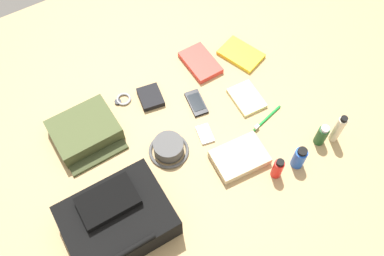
% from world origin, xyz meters
% --- Properties ---
extents(ground_plane, '(2.64, 2.02, 0.02)m').
position_xyz_m(ground_plane, '(0.00, 0.00, -0.01)').
color(ground_plane, tan).
rests_on(ground_plane, ground).
extents(backpack, '(0.35, 0.27, 0.15)m').
position_xyz_m(backpack, '(0.41, 0.19, 0.06)').
color(backpack, black).
rests_on(backpack, ground_plane).
extents(toiletry_pouch, '(0.25, 0.25, 0.07)m').
position_xyz_m(toiletry_pouch, '(0.36, -0.20, 0.03)').
color(toiletry_pouch, '#47512D').
rests_on(toiletry_pouch, ground_plane).
extents(bucket_hat, '(0.16, 0.16, 0.06)m').
position_xyz_m(bucket_hat, '(0.12, 0.02, 0.03)').
color(bucket_hat, '#505050').
rests_on(bucket_hat, ground_plane).
extents(lotion_bottle, '(0.03, 0.03, 0.15)m').
position_xyz_m(lotion_bottle, '(-0.46, 0.31, 0.07)').
color(lotion_bottle, beige).
rests_on(lotion_bottle, ground_plane).
extents(shampoo_bottle, '(0.04, 0.04, 0.10)m').
position_xyz_m(shampoo_bottle, '(-0.40, 0.29, 0.05)').
color(shampoo_bottle, '#19471E').
rests_on(shampoo_bottle, ground_plane).
extents(deodorant_spray, '(0.05, 0.05, 0.11)m').
position_xyz_m(deodorant_spray, '(-0.27, 0.32, 0.05)').
color(deodorant_spray, blue).
rests_on(deodorant_spray, ground_plane).
extents(sunscreen_spray, '(0.04, 0.04, 0.11)m').
position_xyz_m(sunscreen_spray, '(-0.18, 0.31, 0.05)').
color(sunscreen_spray, red).
rests_on(sunscreen_spray, ground_plane).
extents(paperback_novel, '(0.18, 0.21, 0.02)m').
position_xyz_m(paperback_novel, '(-0.39, -0.23, 0.01)').
color(paperback_novel, yellow).
rests_on(paperback_novel, ground_plane).
extents(travel_guidebook, '(0.12, 0.19, 0.03)m').
position_xyz_m(travel_guidebook, '(-0.21, -0.28, 0.01)').
color(travel_guidebook, red).
rests_on(travel_guidebook, ground_plane).
extents(cell_phone, '(0.08, 0.13, 0.01)m').
position_xyz_m(cell_phone, '(-0.09, -0.11, 0.01)').
color(cell_phone, black).
rests_on(cell_phone, ground_plane).
extents(media_player, '(0.07, 0.09, 0.01)m').
position_xyz_m(media_player, '(-0.04, 0.03, 0.01)').
color(media_player, '#B7B7BC').
rests_on(media_player, ground_plane).
extents(wristwatch, '(0.07, 0.06, 0.01)m').
position_xyz_m(wristwatch, '(0.16, -0.28, 0.01)').
color(wristwatch, '#99999E').
rests_on(wristwatch, ground_plane).
extents(toothbrush, '(0.16, 0.05, 0.02)m').
position_xyz_m(toothbrush, '(-0.28, 0.10, 0.01)').
color(toothbrush, '#198C33').
rests_on(toothbrush, ground_plane).
extents(wallet, '(0.11, 0.12, 0.02)m').
position_xyz_m(wallet, '(0.06, -0.23, 0.01)').
color(wallet, black).
rests_on(wallet, ground_plane).
extents(notepad, '(0.12, 0.16, 0.02)m').
position_xyz_m(notepad, '(-0.28, -0.02, 0.01)').
color(notepad, beige).
rests_on(notepad, ground_plane).
extents(folded_towel, '(0.21, 0.16, 0.04)m').
position_xyz_m(folded_towel, '(-0.09, 0.19, 0.02)').
color(folded_towel, '#C6B289').
rests_on(folded_towel, ground_plane).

